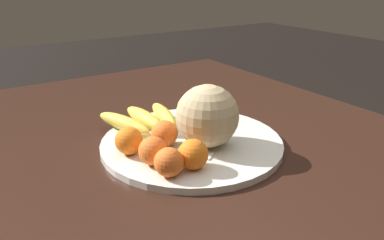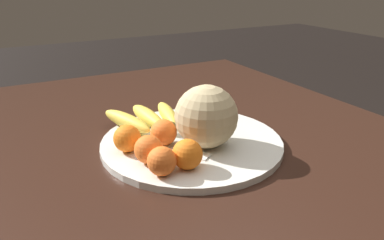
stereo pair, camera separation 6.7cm
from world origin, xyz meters
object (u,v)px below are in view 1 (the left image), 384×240
at_px(orange_front_left, 153,151).
at_px(produce_tag, 193,153).
at_px(melon, 207,116).
at_px(banana_bunch, 155,117).
at_px(orange_mid_center, 165,133).
at_px(orange_back_left, 129,141).
at_px(fruit_bowl, 192,142).
at_px(kitchen_table, 200,183).
at_px(orange_back_right, 193,154).
at_px(orange_front_right, 169,162).

bearing_deg(orange_front_left, produce_tag, -94.49).
relative_size(melon, banana_bunch, 0.52).
distance_m(orange_mid_center, orange_back_left, 0.08).
bearing_deg(orange_back_left, fruit_bowl, -95.45).
distance_m(fruit_bowl, banana_bunch, 0.14).
height_order(orange_mid_center, produce_tag, orange_mid_center).
bearing_deg(orange_back_left, orange_front_left, -163.23).
relative_size(kitchen_table, orange_back_right, 24.94).
xyz_separation_m(fruit_bowl, melon, (-0.04, -0.01, 0.08)).
bearing_deg(banana_bunch, produce_tag, -179.53).
bearing_deg(orange_back_left, kitchen_table, -108.11).
distance_m(banana_bunch, orange_front_left, 0.22).
height_order(melon, orange_front_left, melon).
relative_size(orange_back_right, produce_tag, 0.70).
height_order(banana_bunch, orange_front_left, orange_front_left).
height_order(orange_mid_center, orange_back_left, same).
relative_size(fruit_bowl, orange_back_left, 6.99).
xyz_separation_m(banana_bunch, orange_back_right, (-0.25, 0.04, 0.01)).
bearing_deg(orange_back_right, produce_tag, -33.20).
bearing_deg(banana_bunch, orange_mid_center, 165.47).
bearing_deg(melon, orange_front_left, 95.44).
xyz_separation_m(kitchen_table, orange_mid_center, (0.04, 0.07, 0.13)).
height_order(orange_front_left, orange_back_left, orange_back_left).
distance_m(orange_front_right, orange_mid_center, 0.14).
relative_size(melon, orange_back_left, 2.33).
distance_m(melon, banana_bunch, 0.19).
relative_size(fruit_bowl, produce_tag, 4.79).
height_order(banana_bunch, orange_front_right, orange_front_right).
relative_size(orange_front_left, orange_back_right, 0.96).
height_order(kitchen_table, produce_tag, produce_tag).
distance_m(kitchen_table, produce_tag, 0.11).
xyz_separation_m(kitchen_table, produce_tag, (-0.03, 0.04, 0.10)).
xyz_separation_m(banana_bunch, orange_front_left, (-0.19, 0.10, 0.01)).
distance_m(orange_front_left, orange_front_right, 0.06).
relative_size(banana_bunch, orange_back_right, 4.35).
height_order(orange_back_right, produce_tag, orange_back_right).
distance_m(kitchen_table, orange_front_left, 0.19).
bearing_deg(produce_tag, fruit_bowl, -66.43).
bearing_deg(fruit_bowl, orange_front_left, 113.15).
bearing_deg(fruit_bowl, produce_tag, 148.83).
relative_size(orange_front_right, produce_tag, 0.65).
xyz_separation_m(banana_bunch, produce_tag, (-0.20, 0.01, -0.02)).
bearing_deg(melon, banana_bunch, 12.95).
height_order(banana_bunch, orange_back_left, orange_back_left).
distance_m(kitchen_table, orange_mid_center, 0.15).
distance_m(fruit_bowl, orange_mid_center, 0.08).
height_order(fruit_bowl, banana_bunch, banana_bunch).
bearing_deg(produce_tag, melon, -103.03).
xyz_separation_m(melon, orange_back_left, (0.06, 0.17, -0.04)).
xyz_separation_m(orange_back_left, orange_back_right, (-0.13, -0.08, 0.00)).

